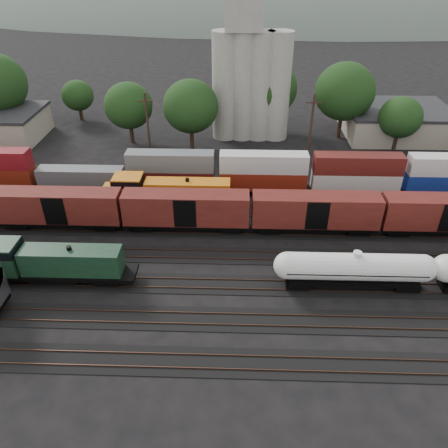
{
  "coord_description": "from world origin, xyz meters",
  "views": [
    {
      "loc": [
        1.25,
        -39.55,
        29.99
      ],
      "look_at": [
        -0.09,
        2.0,
        3.0
      ],
      "focal_mm": 35.0,
      "sensor_mm": 36.0,
      "label": 1
    }
  ],
  "objects_px": {
    "tank_car_a": "(355,268)",
    "grain_silo": "(250,74)",
    "green_locomotive": "(44,262)",
    "orange_locomotive": "(164,192)"
  },
  "relations": [
    {
      "from": "tank_car_a",
      "to": "grain_silo",
      "type": "relative_size",
      "value": 0.56
    },
    {
      "from": "tank_car_a",
      "to": "grain_silo",
      "type": "height_order",
      "value": "grain_silo"
    },
    {
      "from": "green_locomotive",
      "to": "orange_locomotive",
      "type": "distance_m",
      "value": 18.1
    },
    {
      "from": "tank_car_a",
      "to": "orange_locomotive",
      "type": "relative_size",
      "value": 0.89
    },
    {
      "from": "orange_locomotive",
      "to": "grain_silo",
      "type": "distance_m",
      "value": 29.69
    },
    {
      "from": "tank_car_a",
      "to": "orange_locomotive",
      "type": "bearing_deg",
      "value": 144.91
    },
    {
      "from": "orange_locomotive",
      "to": "grain_silo",
      "type": "height_order",
      "value": "grain_silo"
    },
    {
      "from": "grain_silo",
      "to": "green_locomotive",
      "type": "bearing_deg",
      "value": -117.73
    },
    {
      "from": "tank_car_a",
      "to": "orange_locomotive",
      "type": "xyz_separation_m",
      "value": [
        -21.35,
        15.0,
        0.06
      ]
    },
    {
      "from": "green_locomotive",
      "to": "tank_car_a",
      "type": "height_order",
      "value": "green_locomotive"
    }
  ]
}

